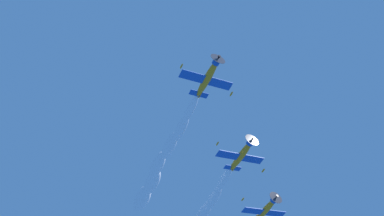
{
  "coord_description": "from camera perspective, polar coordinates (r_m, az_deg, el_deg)",
  "views": [
    {
      "loc": [
        -15.44,
        -27.46,
        2.05
      ],
      "look_at": [
        1.95,
        7.96,
        68.42
      ],
      "focal_mm": 43.85,
      "sensor_mm": 36.0,
      "label": 1
    }
  ],
  "objects": [
    {
      "name": "airplane_lead",
      "position": [
        75.29,
        1.95,
        3.77
      ],
      "size": [
        9.19,
        8.42,
        3.15
      ],
      "color": "orange"
    },
    {
      "name": "airplane_right_wingman",
      "position": [
        89.47,
        8.95,
        -12.13
      ],
      "size": [
        9.12,
        8.39,
        3.61
      ],
      "color": "orange"
    },
    {
      "name": "smoke_trail_lead",
      "position": [
        87.81,
        -4.23,
        -7.45
      ],
      "size": [
        3.58,
        29.56,
        4.35
      ],
      "color": "white"
    },
    {
      "name": "airplane_left_wingman",
      "position": [
        81.94,
        6.08,
        -5.65
      ],
      "size": [
        9.13,
        8.4,
        3.46
      ],
      "color": "orange"
    }
  ]
}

